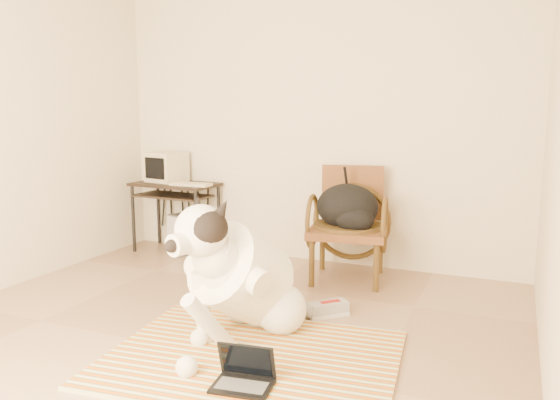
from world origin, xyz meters
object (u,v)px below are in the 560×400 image
Objects in this scene: dog at (241,279)px; pc_tower at (190,233)px; computer_desk at (175,193)px; laptop at (244,375)px; backpack at (349,209)px; rattan_chair at (349,223)px; crt_monitor at (166,167)px.

pc_tower is at bearing 131.09° from dog.
pc_tower is (0.15, 0.04, -0.41)m from computer_desk.
laptop is 3.01m from computer_desk.
laptop is 0.64× the size of backpack.
backpack is (1.76, -0.27, 0.42)m from pc_tower.
computer_desk is at bearing 173.01° from backpack.
dog reaches higher than computer_desk.
pc_tower is (-1.48, 1.69, -0.18)m from dog.
computer_desk reaches higher than pc_tower.
backpack reaches higher than computer_desk.
computer_desk is at bearing 175.36° from rattan_chair.
crt_monitor reaches higher than pc_tower.
pc_tower is 0.90× the size of backpack.
dog is 1.53m from rattan_chair.
crt_monitor is at bearing 173.78° from rattan_chair.
pc_tower is 0.50× the size of rattan_chair.
computer_desk is at bearing 130.97° from laptop.
computer_desk is 1.90m from rattan_chair.
laptop is (0.32, -0.58, -0.32)m from dog.
crt_monitor is at bearing 171.61° from backpack.
crt_monitor is 0.83× the size of pc_tower.
crt_monitor is 0.72m from pc_tower.
pc_tower is at bearing -5.83° from crt_monitor.
computer_desk is at bearing 134.49° from dog.
rattan_chair is at bearing 80.05° from dog.
crt_monitor reaches higher than dog.
laptop is 0.71× the size of pc_tower.
crt_monitor reaches higher than backpack.
rattan_chair is at bearing -6.29° from pc_tower.
backpack is (2.05, -0.30, -0.24)m from crt_monitor.
pc_tower is 1.77m from rattan_chair.
dog is 1.42× the size of rattan_chair.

